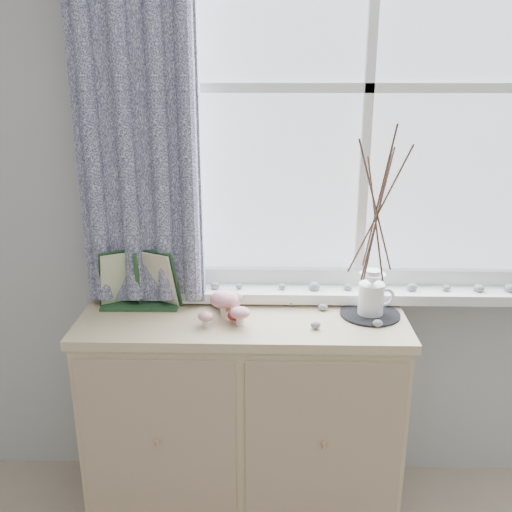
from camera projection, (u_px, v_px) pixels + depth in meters
The scene contains 9 objects.
room_shell at pixel (384, 192), 0.30m from camera, with size 4.04×4.04×2.62m.
sideboard at pixel (244, 416), 2.23m from camera, with size 1.20×0.45×0.85m.
botanical_book at pixel (137, 281), 2.11m from camera, with size 0.34×0.13×0.23m, color #214525, non-canonical shape.
toadstool_cluster at pixel (226, 305), 2.05m from camera, with size 0.18×0.16×0.10m.
wooden_eggs at pixel (227, 307), 2.10m from camera, with size 0.13×0.17×0.07m.
songbird_figurine at pixel (228, 302), 2.14m from camera, with size 0.13×0.06×0.07m, color white, non-canonical shape.
crocheted_doily at pixel (370, 314), 2.10m from camera, with size 0.22×0.22×0.01m, color black.
twig_pitcher at pixel (377, 207), 1.98m from camera, with size 0.31×0.31×0.71m.
sideboard_pebbles at pixel (326, 314), 2.08m from camera, with size 0.34×0.23×0.02m.
Camera 1 is at (-0.05, -0.16, 1.72)m, focal length 40.00 mm.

